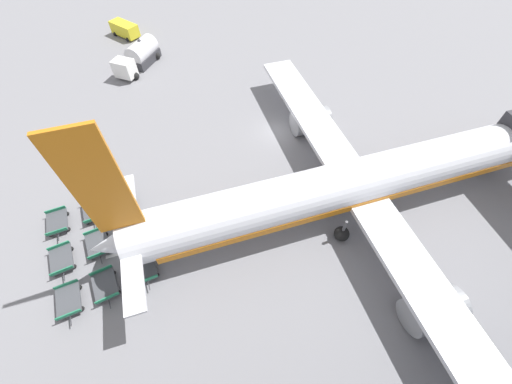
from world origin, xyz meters
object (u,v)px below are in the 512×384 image
airplane (371,179)px  baggage_dolly_row_near_col_a (57,222)px  baggage_dolly_row_mid_a_col_b (98,244)px  fuel_tanker_primary (139,56)px  service_van (125,29)px  baggage_dolly_row_mid_a_col_c (105,285)px  baggage_dolly_row_mid_b_col_b (135,232)px  baggage_dolly_row_mid_b_col_a (124,200)px  baggage_dolly_row_mid_a_col_a (93,210)px  baggage_dolly_row_near_col_b (62,260)px  baggage_dolly_row_mid_b_col_c (144,268)px  baggage_dolly_row_near_col_c (69,300)px

airplane → baggage_dolly_row_near_col_a: (-6.65, -26.35, -2.82)m
baggage_dolly_row_mid_a_col_b → fuel_tanker_primary: bearing=166.0°
fuel_tanker_primary → service_van: fuel_tanker_primary is taller
fuel_tanker_primary → baggage_dolly_row_mid_a_col_c: fuel_tanker_primary is taller
baggage_dolly_row_near_col_a → baggage_dolly_row_mid_b_col_b: size_ratio=0.99×
baggage_dolly_row_mid_a_col_c → baggage_dolly_row_mid_b_col_a: bearing=165.0°
baggage_dolly_row_near_col_a → baggage_dolly_row_mid_a_col_c: (7.27, 3.62, 0.00)m
baggage_dolly_row_near_col_a → baggage_dolly_row_mid_a_col_a: 3.01m
airplane → baggage_dolly_row_near_col_b: size_ratio=14.00×
baggage_dolly_row_near_col_a → baggage_dolly_row_mid_b_col_a: same height
fuel_tanker_primary → baggage_dolly_row_near_col_b: bearing=-19.1°
baggage_dolly_row_mid_b_col_c → airplane: bearing=90.5°
baggage_dolly_row_near_col_b → service_van: bearing=167.2°
airplane → baggage_dolly_row_near_col_c: (0.92, -25.34, -2.82)m
baggage_dolly_row_mid_b_col_a → service_van: bearing=174.5°
baggage_dolly_row_near_col_c → baggage_dolly_row_mid_a_col_c: same height
baggage_dolly_row_mid_a_col_b → baggage_dolly_row_mid_b_col_c: bearing=44.7°
service_van → baggage_dolly_row_mid_b_col_a: (32.69, -3.18, -0.61)m
baggage_dolly_row_near_col_c → baggage_dolly_row_mid_a_col_a: bearing=165.8°
service_van → baggage_dolly_row_mid_a_col_c: 40.83m
airplane → baggage_dolly_row_mid_a_col_b: 23.53m
baggage_dolly_row_mid_a_col_b → baggage_dolly_row_mid_b_col_c: size_ratio=1.01×
baggage_dolly_row_mid_b_col_c → baggage_dolly_row_mid_b_col_a: bearing=-172.8°
baggage_dolly_row_mid_a_col_b → baggage_dolly_row_mid_b_col_c: same height
airplane → baggage_dolly_row_mid_a_col_c: size_ratio=13.97×
fuel_tanker_primary → baggage_dolly_row_near_col_c: 32.86m
baggage_dolly_row_near_col_c → baggage_dolly_row_mid_b_col_c: size_ratio=1.00×
fuel_tanker_primary → baggage_dolly_row_mid_b_col_b: bearing=-7.9°
service_van → baggage_dolly_row_mid_b_col_c: size_ratio=1.46×
baggage_dolly_row_near_col_b → baggage_dolly_row_mid_a_col_a: (-4.15, 2.56, 0.00)m
airplane → fuel_tanker_primary: size_ratio=6.27×
fuel_tanker_primary → baggage_dolly_row_mid_b_col_a: (23.48, -4.37, -0.87)m
baggage_dolly_row_mid_b_col_a → airplane: bearing=70.9°
fuel_tanker_primary → baggage_dolly_row_mid_a_col_c: size_ratio=2.23×
baggage_dolly_row_near_col_b → baggage_dolly_row_mid_a_col_c: (3.38, 3.18, 0.00)m
baggage_dolly_row_near_col_c → baggage_dolly_row_mid_b_col_a: bearing=150.0°
baggage_dolly_row_mid_b_col_c → service_van: bearing=176.8°
baggage_dolly_row_near_col_b → baggage_dolly_row_mid_b_col_c: size_ratio=1.01×
airplane → baggage_dolly_row_mid_b_col_a: bearing=-109.1°
baggage_dolly_row_near_col_c → baggage_dolly_row_mid_b_col_b: size_ratio=0.99×
baggage_dolly_row_mid_a_col_a → baggage_dolly_row_mid_b_col_c: 7.95m
baggage_dolly_row_near_col_b → baggage_dolly_row_mid_b_col_a: same height
baggage_dolly_row_near_col_a → baggage_dolly_row_mid_a_col_b: (3.38, 3.22, 0.00)m
airplane → baggage_dolly_row_mid_b_col_a: (-7.17, -20.66, -2.82)m
baggage_dolly_row_mid_b_col_c → baggage_dolly_row_near_col_a: bearing=-135.8°
airplane → baggage_dolly_row_mid_b_col_c: bearing=-89.5°
fuel_tanker_primary → baggage_dolly_row_mid_b_col_c: fuel_tanker_primary is taller
baggage_dolly_row_near_col_c → service_van: bearing=169.1°
airplane → baggage_dolly_row_mid_a_col_c: (0.62, -22.74, -2.82)m
fuel_tanker_primary → baggage_dolly_row_near_col_c: (31.57, -9.06, -0.87)m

